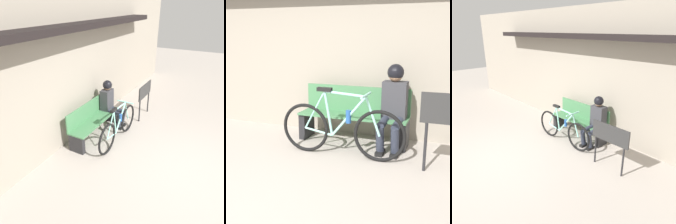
# 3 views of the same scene
# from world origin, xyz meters

# --- Properties ---
(ground_plane) EXTENTS (24.00, 24.00, 0.00)m
(ground_plane) POSITION_xyz_m (0.00, 0.00, 0.00)
(ground_plane) COLOR #ADA399
(storefront_wall) EXTENTS (12.00, 0.56, 3.20)m
(storefront_wall) POSITION_xyz_m (0.00, 2.55, 1.66)
(storefront_wall) COLOR #9E9384
(storefront_wall) RESTS_ON ground_plane
(park_bench_near) EXTENTS (1.64, 0.42, 0.83)m
(park_bench_near) POSITION_xyz_m (0.30, 2.15, 0.39)
(park_bench_near) COLOR #477F51
(park_bench_near) RESTS_ON ground_plane
(bicycle) EXTENTS (1.73, 0.40, 0.92)m
(bicycle) POSITION_xyz_m (0.33, 1.51, 0.38)
(bicycle) COLOR black
(bicycle) RESTS_ON ground_plane
(person_seated) EXTENTS (0.34, 0.61, 1.20)m
(person_seated) POSITION_xyz_m (0.91, 2.05, 0.69)
(person_seated) COLOR #2D3342
(person_seated) RESTS_ON ground_plane
(signboard) EXTENTS (0.83, 0.04, 0.96)m
(signboard) POSITION_xyz_m (1.76, 1.43, 0.71)
(signboard) COLOR #232326
(signboard) RESTS_ON ground_plane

